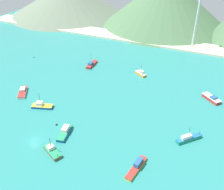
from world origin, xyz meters
The scene contains 15 objects.
ground centered at (0.00, 30.00, -0.25)m, with size 260.00×280.00×0.50m.
fishing_boat_0 centered at (17.15, 60.66, 1.00)m, with size 6.79×5.16×6.72m.
fishing_boat_1 centered at (9.24, -2.22, 0.80)m, with size 8.31×6.00×5.87m.
fishing_boat_2 centered at (-10.39, 60.00, 0.81)m, with size 3.50×10.14×6.63m.
fishing_boat_3 centered at (7.82, 7.15, 0.89)m, with size 4.57×9.31×2.44m.
fishing_boat_4 centered at (-9.86, 16.97, 0.86)m, with size 8.98×5.46×6.79m.
fishing_boat_5 centered at (47.87, 22.02, 0.94)m, with size 7.89×8.45×6.14m.
fishing_boat_6 centered at (-24.46, 22.36, 0.73)m, with size 7.85×9.72×1.97m.
fishing_boat_7 centered at (36.22, 3.04, 0.85)m, with size 3.51×10.65×2.50m.
fishing_boat_8 centered at (52.06, 51.68, 0.85)m, with size 8.59×7.81×2.29m.
buoy_0 centered at (2.13, 10.09, 0.14)m, with size 0.79×0.79×0.79m.
buoy_1 centered at (-45.17, 55.27, 0.11)m, with size 0.65×0.65×0.65m.
beach_strip centered at (0.00, 108.25, 0.60)m, with size 247.00×16.49×1.20m, color beige.
hill_central centered at (5.56, 145.13, 18.22)m, with size 93.47×93.47×36.43m.
radio_tower centered at (34.09, 106.11, 18.27)m, with size 3.58×2.87×35.82m.
Camera 1 is at (51.97, -48.74, 59.79)m, focal length 41.15 mm.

